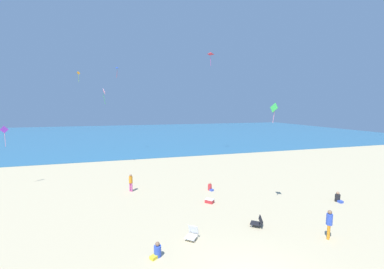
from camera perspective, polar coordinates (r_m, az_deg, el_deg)
The scene contains 16 objects.
ground_plane at distance 18.48m, azimuth -1.84°, elevation -14.31°, with size 120.00×120.00×0.00m, color #C6B58C.
ocean_water at distance 61.35m, azimuth -12.32°, elevation 0.15°, with size 120.00×60.00×0.05m, color teal.
beach_chair_far_right at distance 13.11m, azimuth 0.01°, elevation -22.12°, with size 0.81×0.83×0.64m.
beach_chair_far_left at distance 14.66m, azimuth 15.14°, elevation -19.11°, with size 0.83×0.82×0.61m.
cooler_box at distance 17.38m, azimuth 4.12°, elevation -15.21°, with size 0.68×0.68×0.27m.
person_0 at distance 11.94m, azimuth -8.19°, elevation -25.41°, with size 0.60×0.54×0.68m.
person_2 at distance 19.86m, azimuth -14.11°, elevation -10.59°, with size 0.39×0.39×1.38m.
person_3 at distance 20.22m, azimuth 30.93°, elevation -12.61°, with size 0.34×0.56×0.71m.
person_4 at distance 19.77m, azimuth 4.24°, elevation -12.19°, with size 0.42×0.57×0.65m.
person_6 at distance 14.55m, azimuth 29.39°, elevation -17.44°, with size 0.41×0.41×1.48m.
kite_blue at distance 36.13m, azimuth -17.17°, elevation 14.69°, with size 0.44×0.54×1.48m.
kite_red at distance 34.89m, azimuth 4.35°, elevation 18.35°, with size 0.76×0.59×1.88m.
kite_green at distance 15.77m, azimuth 18.60°, elevation 5.79°, with size 0.23×0.61×1.23m.
kite_orange at distance 37.09m, azimuth -25.00°, elevation 12.73°, with size 0.42×0.34×1.50m.
kite_purple at distance 24.29m, azimuth -37.63°, elevation 0.68°, with size 0.56×0.26×1.66m.
kite_pink at distance 27.62m, azimuth -19.86°, elevation 9.23°, with size 0.24×0.59×1.65m.
Camera 1 is at (-4.35, -6.73, 6.53)m, focal length 22.84 mm.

